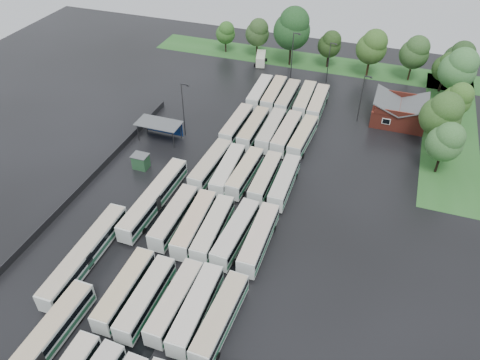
% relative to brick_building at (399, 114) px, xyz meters
% --- Properties ---
extents(ground, '(160.00, 160.00, 0.00)m').
position_rel_brick_building_xyz_m(ground, '(-24.00, -42.77, -1.87)').
color(ground, black).
rests_on(ground, ground).
extents(brick_building, '(10.07, 8.60, 5.39)m').
position_rel_brick_building_xyz_m(brick_building, '(0.00, 0.00, 0.00)').
color(brick_building, maroon).
rests_on(brick_building, ground).
extents(wash_shed, '(8.20, 4.20, 3.58)m').
position_rel_brick_building_xyz_m(wash_shed, '(-41.20, -20.74, 1.12)').
color(wash_shed, '#2D2D30').
rests_on(wash_shed, ground).
extents(utility_hut, '(2.70, 2.20, 2.62)m').
position_rel_brick_building_xyz_m(utility_hut, '(-40.20, -30.17, -0.55)').
color(utility_hut, '#214A2A').
rests_on(utility_hut, ground).
extents(grass_strip_north, '(80.00, 10.00, 0.01)m').
position_rel_brick_building_xyz_m(grass_strip_north, '(-22.00, 22.03, -1.86)').
color(grass_strip_north, '#275E23').
rests_on(grass_strip_north, ground).
extents(grass_strip_east, '(10.00, 50.00, 0.01)m').
position_rel_brick_building_xyz_m(grass_strip_east, '(10.00, 0.03, -1.86)').
color(grass_strip_east, '#275E23').
rests_on(grass_strip_east, ground).
extents(west_fence, '(0.10, 50.00, 1.20)m').
position_rel_brick_building_xyz_m(west_fence, '(-46.20, -34.77, -1.27)').
color(west_fence, '#2D2D30').
rests_on(west_fence, ground).
extents(bus_r1c0, '(2.65, 11.76, 3.26)m').
position_rel_brick_building_xyz_m(bus_r1c0, '(-28.49, -55.25, -0.07)').
color(bus_r1c0, silver).
rests_on(bus_r1c0, ground).
extents(bus_r1c1, '(2.55, 11.65, 3.24)m').
position_rel_brick_building_xyz_m(bus_r1c1, '(-25.38, -55.52, -0.08)').
color(bus_r1c1, silver).
rests_on(bus_r1c1, ground).
extents(bus_r1c2, '(2.60, 11.64, 3.23)m').
position_rel_brick_building_xyz_m(bus_r1c2, '(-21.82, -54.82, -0.09)').
color(bus_r1c2, silver).
rests_on(bus_r1c2, ground).
extents(bus_r1c3, '(2.79, 12.11, 3.36)m').
position_rel_brick_building_xyz_m(bus_r1c3, '(-18.97, -54.97, -0.02)').
color(bus_r1c3, silver).
rests_on(bus_r1c3, ground).
extents(bus_r1c4, '(2.96, 12.17, 3.37)m').
position_rel_brick_building_xyz_m(bus_r1c4, '(-15.78, -55.22, -0.01)').
color(bus_r1c4, silver).
rests_on(bus_r1c4, ground).
extents(bus_r2c0, '(2.60, 12.02, 3.34)m').
position_rel_brick_building_xyz_m(bus_r2c0, '(-28.45, -41.34, -0.03)').
color(bus_r2c0, silver).
rests_on(bus_r2c0, ground).
extents(bus_r2c1, '(3.18, 12.30, 3.39)m').
position_rel_brick_building_xyz_m(bus_r2c1, '(-25.07, -41.71, -0.00)').
color(bus_r2c1, silver).
rests_on(bus_r2c1, ground).
extents(bus_r2c2, '(2.97, 12.01, 3.32)m').
position_rel_brick_building_xyz_m(bus_r2c2, '(-22.17, -41.72, -0.04)').
color(bus_r2c2, silver).
rests_on(bus_r2c2, ground).
extents(bus_r2c3, '(3.17, 12.25, 3.38)m').
position_rel_brick_building_xyz_m(bus_r2c3, '(-18.82, -41.52, -0.01)').
color(bus_r2c3, silver).
rests_on(bus_r2c3, ground).
extents(bus_r2c4, '(2.76, 12.25, 3.40)m').
position_rel_brick_building_xyz_m(bus_r2c4, '(-15.46, -41.46, 0.00)').
color(bus_r2c4, silver).
rests_on(bus_r2c4, ground).
extents(bus_r3c0, '(3.12, 12.31, 3.40)m').
position_rel_brick_building_xyz_m(bus_r3c0, '(-28.25, -27.84, 0.00)').
color(bus_r3c0, silver).
rests_on(bus_r3c0, ground).
extents(bus_r3c1, '(2.99, 12.01, 3.32)m').
position_rel_brick_building_xyz_m(bus_r3c1, '(-25.05, -28.16, -0.04)').
color(bus_r3c1, silver).
rests_on(bus_r3c1, ground).
extents(bus_r3c2, '(2.91, 11.64, 3.21)m').
position_rel_brick_building_xyz_m(bus_r3c2, '(-22.19, -27.77, -0.10)').
color(bus_r3c2, silver).
rests_on(bus_r3c2, ground).
extents(bus_r3c3, '(2.54, 11.62, 3.23)m').
position_rel_brick_building_xyz_m(bus_r3c3, '(-18.65, -27.99, -0.09)').
color(bus_r3c3, silver).
rests_on(bus_r3c3, ground).
extents(bus_r3c4, '(2.70, 11.84, 3.29)m').
position_rel_brick_building_xyz_m(bus_r3c4, '(-15.45, -28.04, -0.06)').
color(bus_r3c4, silver).
rests_on(bus_r3c4, ground).
extents(bus_r4c0, '(2.75, 11.89, 3.30)m').
position_rel_brick_building_xyz_m(bus_r4c0, '(-28.46, -14.31, -0.05)').
color(bus_r4c0, silver).
rests_on(bus_r4c0, ground).
extents(bus_r4c1, '(2.65, 12.02, 3.34)m').
position_rel_brick_building_xyz_m(bus_r4c1, '(-25.12, -14.50, -0.03)').
color(bus_r4c1, silver).
rests_on(bus_r4c1, ground).
extents(bus_r4c2, '(2.61, 12.08, 3.36)m').
position_rel_brick_building_xyz_m(bus_r4c2, '(-21.80, -14.07, -0.02)').
color(bus_r4c2, silver).
rests_on(bus_r4c2, ground).
extents(bus_r4c3, '(2.94, 12.32, 3.41)m').
position_rel_brick_building_xyz_m(bus_r4c3, '(-18.83, -14.12, 0.01)').
color(bus_r4c3, silver).
rests_on(bus_r4c3, ground).
extents(bus_r4c4, '(3.09, 11.92, 3.29)m').
position_rel_brick_building_xyz_m(bus_r4c4, '(-15.75, -14.31, -0.06)').
color(bus_r4c4, silver).
rests_on(bus_r4c4, ground).
extents(bus_r5c0, '(2.89, 12.02, 3.33)m').
position_rel_brick_building_xyz_m(bus_r5c0, '(-28.24, -0.68, -0.04)').
color(bus_r5c0, silver).
rests_on(bus_r5c0, ground).
extents(bus_r5c1, '(2.88, 12.28, 3.40)m').
position_rel_brick_building_xyz_m(bus_r5c1, '(-25.18, -0.50, 0.00)').
color(bus_r5c1, silver).
rests_on(bus_r5c1, ground).
extents(bus_r5c2, '(2.53, 11.83, 3.29)m').
position_rel_brick_building_xyz_m(bus_r5c2, '(-22.15, -0.78, -0.06)').
color(bus_r5c2, silver).
rests_on(bus_r5c2, ground).
extents(bus_r5c3, '(2.85, 12.07, 3.34)m').
position_rel_brick_building_xyz_m(bus_r5c3, '(-18.63, -0.54, -0.03)').
color(bus_r5c3, silver).
rests_on(bus_r5c3, ground).
extents(bus_r5c4, '(2.80, 12.00, 3.33)m').
position_rel_brick_building_xyz_m(bus_r5c4, '(-15.75, -1.08, -0.04)').
color(bus_r5c4, silver).
rests_on(bus_r5c4, ground).
extents(artic_bus_west_a, '(2.89, 18.22, 3.37)m').
position_rel_brick_building_xyz_m(artic_bus_west_a, '(-33.15, -65.98, 0.00)').
color(artic_bus_west_a, silver).
rests_on(artic_bus_west_a, ground).
extents(artic_bus_west_b, '(2.87, 17.80, 3.29)m').
position_rel_brick_building_xyz_m(artic_bus_west_b, '(-33.17, -38.54, -0.04)').
color(artic_bus_west_b, silver).
rests_on(artic_bus_west_b, ground).
extents(artic_bus_west_c, '(2.76, 17.75, 3.29)m').
position_rel_brick_building_xyz_m(artic_bus_west_c, '(-36.41, -51.89, -0.04)').
color(artic_bus_west_c, silver).
rests_on(artic_bus_west_c, ground).
extents(minibus, '(3.41, 6.02, 2.48)m').
position_rel_brick_building_xyz_m(minibus, '(-33.44, 16.70, -0.49)').
color(minibus, silver).
rests_on(minibus, ground).
extents(tree_north_0, '(4.81, 4.81, 7.96)m').
position_rel_brick_building_xyz_m(tree_north_0, '(-43.85, 20.51, 3.25)').
color(tree_north_0, '#2E2018').
rests_on(tree_north_0, ground).
extents(tree_north_1, '(5.79, 5.79, 9.60)m').
position_rel_brick_building_xyz_m(tree_north_1, '(-35.64, 20.74, 4.31)').
color(tree_north_1, black).
rests_on(tree_north_1, ground).
extents(tree_north_2, '(8.54, 8.54, 14.14)m').
position_rel_brick_building_xyz_m(tree_north_2, '(-26.57, 18.48, 7.23)').
color(tree_north_2, black).
rests_on(tree_north_2, ground).
extents(tree_north_3, '(5.45, 5.45, 9.02)m').
position_rel_brick_building_xyz_m(tree_north_3, '(-17.83, 20.30, 3.94)').
color(tree_north_3, black).
rests_on(tree_north_3, ground).
extents(tree_north_4, '(6.79, 6.79, 11.25)m').
position_rel_brick_building_xyz_m(tree_north_4, '(-8.18, 18.40, 5.37)').
color(tree_north_4, '#392716').
rests_on(tree_north_4, ground).
extents(tree_north_5, '(6.37, 6.37, 10.56)m').
position_rel_brick_building_xyz_m(tree_north_5, '(0.98, 19.53, 4.93)').
color(tree_north_5, '#332416').
rests_on(tree_north_5, ground).
extents(tree_north_6, '(6.34, 6.34, 10.50)m').
position_rel_brick_building_xyz_m(tree_north_6, '(10.15, 19.79, 4.89)').
color(tree_north_6, '#3B2F1F').
rests_on(tree_north_6, ground).
extents(tree_east_0, '(5.91, 5.91, 9.79)m').
position_rel_brick_building_xyz_m(tree_east_0, '(7.74, -14.64, 4.43)').
color(tree_east_0, black).
rests_on(tree_east_0, ground).
extents(tree_east_1, '(7.04, 7.04, 11.66)m').
position_rel_brick_building_xyz_m(tree_east_1, '(6.77, -7.98, 5.63)').
color(tree_east_1, black).
rests_on(tree_east_1, ground).
extents(tree_east_2, '(5.58, 5.58, 9.25)m').
position_rel_brick_building_xyz_m(tree_east_2, '(9.79, 1.91, 4.08)').
color(tree_east_2, '#302115').
rests_on(tree_east_2, ground).
extents(tree_east_3, '(7.41, 7.41, 12.28)m').
position_rel_brick_building_xyz_m(tree_east_3, '(9.62, 11.32, 6.03)').
color(tree_east_3, black).
rests_on(tree_east_3, ground).
extents(tree_east_4, '(5.49, 5.48, 9.08)m').
position_rel_brick_building_xyz_m(tree_east_4, '(7.77, 16.21, 3.97)').
color(tree_east_4, black).
rests_on(tree_east_4, ground).
extents(lamp_post_ne, '(1.50, 0.29, 9.73)m').
position_rel_brick_building_xyz_m(lamp_post_ne, '(-7.33, -2.24, 3.78)').
color(lamp_post_ne, '#2D2D30').
rests_on(lamp_post_ne, ground).
extents(lamp_post_nw, '(1.65, 0.32, 10.73)m').
position_rel_brick_building_xyz_m(lamp_post_nw, '(-37.30, -18.20, 4.36)').
color(lamp_post_nw, '#2D2D30').
rests_on(lamp_post_nw, ground).
extents(lamp_post_back_w, '(1.69, 0.33, 10.95)m').
position_rel_brick_building_xyz_m(lamp_post_back_w, '(-24.39, 11.08, 4.49)').
color(lamp_post_back_w, '#2D2D30').
rests_on(lamp_post_back_w, ground).
extents(lamp_post_back_e, '(1.44, 0.28, 9.37)m').
position_rel_brick_building_xyz_m(lamp_post_back_e, '(-16.40, 12.11, 3.57)').
color(lamp_post_back_e, '#2D2D30').
rests_on(lamp_post_back_e, ground).
extents(puddle_0, '(4.98, 4.98, 0.01)m').
position_rel_brick_building_xyz_m(puddle_0, '(-24.30, -61.07, -1.86)').
color(puddle_0, black).
rests_on(puddle_0, ground).
extents(puddle_2, '(6.63, 6.63, 0.01)m').
position_rel_brick_building_xyz_m(puddle_2, '(-31.53, -40.95, -1.86)').
color(puddle_2, black).
rests_on(puddle_2, ground).
extents(puddle_3, '(5.16, 5.16, 0.01)m').
position_rel_brick_building_xyz_m(puddle_3, '(-17.64, -43.97, -1.86)').
color(puddle_3, black).
rests_on(puddle_3, ground).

